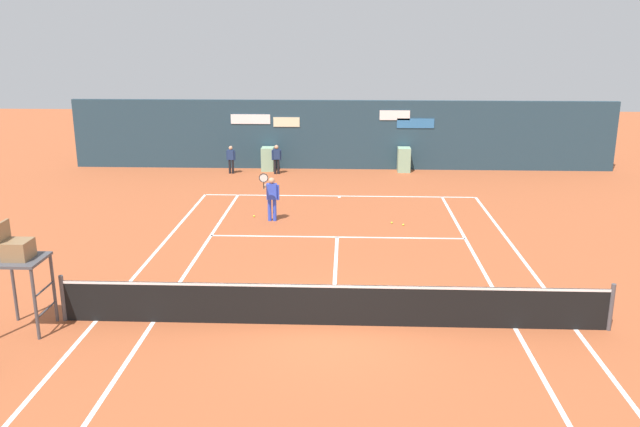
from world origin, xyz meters
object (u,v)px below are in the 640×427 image
at_px(tennis_ball_mid_court, 392,223).
at_px(tennis_ball_near_service_line, 254,216).
at_px(ball_kid_left_post, 277,157).
at_px(tennis_ball_by_sideline, 403,225).
at_px(umpire_chair, 19,258).
at_px(ball_kid_centre_post, 231,158).
at_px(player_on_baseline, 272,195).

height_order(tennis_ball_mid_court, tennis_ball_near_service_line, same).
xyz_separation_m(ball_kid_left_post, tennis_ball_near_service_line, (-0.05, -7.13, -0.72)).
bearing_deg(tennis_ball_by_sideline, umpire_chair, -136.95).
distance_m(ball_kid_left_post, tennis_ball_near_service_line, 7.16).
xyz_separation_m(ball_kid_left_post, tennis_ball_mid_court, (4.69, -7.73, -0.72)).
xyz_separation_m(umpire_chair, ball_kid_centre_post, (1.69, 16.19, -0.92)).
distance_m(tennis_ball_by_sideline, tennis_ball_near_service_line, 5.17).
bearing_deg(tennis_ball_mid_court, player_on_baseline, 177.73).
relative_size(player_on_baseline, ball_kid_left_post, 1.34).
bearing_deg(tennis_ball_near_service_line, umpire_chair, -112.21).
xyz_separation_m(ball_kid_centre_post, tennis_ball_mid_court, (6.75, -7.73, -0.69)).
bearing_deg(tennis_ball_mid_court, umpire_chair, -134.94).
height_order(ball_kid_left_post, tennis_ball_by_sideline, ball_kid_left_post).
bearing_deg(ball_kid_centre_post, player_on_baseline, 114.12).
bearing_deg(ball_kid_left_post, tennis_ball_by_sideline, 111.22).
xyz_separation_m(tennis_ball_by_sideline, tennis_ball_mid_court, (-0.37, 0.23, 0.00)).
xyz_separation_m(player_on_baseline, tennis_ball_mid_court, (4.06, -0.16, -0.87)).
bearing_deg(ball_kid_left_post, tennis_ball_mid_court, 110.03).
height_order(umpire_chair, ball_kid_left_post, umpire_chair).
distance_m(player_on_baseline, tennis_ball_mid_court, 4.15).
bearing_deg(umpire_chair, tennis_ball_mid_court, 135.06).
xyz_separation_m(ball_kid_centre_post, tennis_ball_near_service_line, (2.01, -7.13, -0.69)).
height_order(ball_kid_left_post, tennis_ball_near_service_line, ball_kid_left_post).
height_order(player_on_baseline, tennis_ball_near_service_line, player_on_baseline).
bearing_deg(umpire_chair, ball_kid_centre_post, 174.05).
relative_size(ball_kid_left_post, tennis_ball_mid_court, 19.32).
bearing_deg(ball_kid_left_post, ball_kid_centre_post, -11.21).
relative_size(umpire_chair, tennis_ball_near_service_line, 35.76).
bearing_deg(tennis_ball_mid_court, tennis_ball_near_service_line, 172.72).
bearing_deg(tennis_ball_near_service_line, tennis_ball_by_sideline, -9.30).
bearing_deg(tennis_ball_near_service_line, ball_kid_centre_post, 105.78).
height_order(ball_kid_left_post, tennis_ball_mid_court, ball_kid_left_post).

